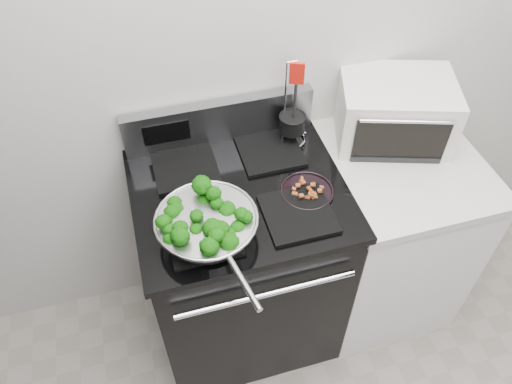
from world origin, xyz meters
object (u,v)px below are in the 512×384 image
object	(u,v)px
gas_range	(242,262)
toaster_oven	(394,111)
bacon_plate	(307,189)
utensil_holder	(292,127)
skillet	(207,224)

from	to	relation	value
gas_range	toaster_oven	world-z (taller)	toaster_oven
bacon_plate	toaster_oven	distance (m)	0.52
gas_range	bacon_plate	bearing A→B (deg)	-18.93
gas_range	utensil_holder	distance (m)	0.63
gas_range	skillet	distance (m)	0.57
bacon_plate	toaster_oven	xyz separation A→B (m)	(0.45, 0.24, 0.08)
skillet	toaster_oven	world-z (taller)	toaster_oven
gas_range	utensil_holder	xyz separation A→B (m)	(0.27, 0.21, 0.53)
gas_range	toaster_oven	bearing A→B (deg)	13.17
gas_range	bacon_plate	size ratio (longest dim) A/B	5.73
gas_range	bacon_plate	world-z (taller)	gas_range
toaster_oven	bacon_plate	bearing A→B (deg)	-134.08
bacon_plate	utensil_holder	size ratio (longest dim) A/B	0.53
bacon_plate	toaster_oven	bearing A→B (deg)	28.11
skillet	toaster_oven	bearing A→B (deg)	9.96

